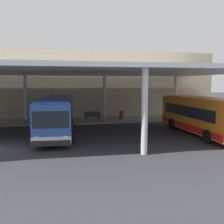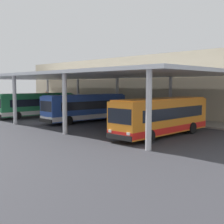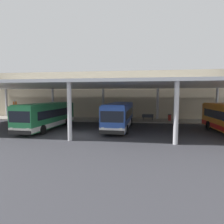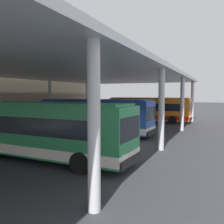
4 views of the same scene
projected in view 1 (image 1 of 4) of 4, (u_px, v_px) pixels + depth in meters
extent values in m
cube|color=gray|center=(24.00, 122.00, 27.70)|extent=(42.00, 4.50, 0.18)
cube|color=#C1B293|center=(27.00, 85.00, 30.43)|extent=(48.00, 1.60, 8.36)
cube|color=silver|center=(10.00, 71.00, 21.01)|extent=(40.00, 17.00, 0.30)
cylinder|color=silver|center=(26.00, 98.00, 29.13)|extent=(0.40, 0.40, 5.25)
cylinder|color=silver|center=(145.00, 112.00, 15.16)|extent=(0.40, 0.40, 5.25)
cylinder|color=silver|center=(104.00, 98.00, 30.80)|extent=(0.40, 0.40, 5.25)
cylinder|color=silver|center=(175.00, 97.00, 32.47)|extent=(0.40, 0.40, 5.25)
cube|color=#284CA8|center=(57.00, 115.00, 20.95)|extent=(2.89, 10.49, 2.70)
cube|color=silver|center=(57.00, 127.00, 21.06)|extent=(2.91, 10.51, 0.50)
cube|color=black|center=(57.00, 111.00, 21.07)|extent=(2.86, 8.62, 0.90)
cube|color=black|center=(51.00, 120.00, 15.85)|extent=(2.30, 0.21, 1.10)
cube|color=black|center=(51.00, 143.00, 15.93)|extent=(2.45, 0.25, 0.36)
cube|color=#2A50B0|center=(56.00, 98.00, 20.79)|extent=(2.68, 10.06, 0.12)
cube|color=yellow|center=(50.00, 107.00, 15.79)|extent=(1.75, 0.19, 0.28)
cube|color=white|center=(36.00, 138.00, 15.77)|extent=(0.28, 0.09, 0.20)
cube|color=white|center=(65.00, 137.00, 16.03)|extent=(0.28, 0.09, 0.20)
cylinder|color=black|center=(36.00, 138.00, 17.74)|extent=(0.32, 1.01, 1.00)
cylinder|color=black|center=(71.00, 137.00, 18.09)|extent=(0.32, 1.01, 1.00)
cylinder|color=black|center=(46.00, 124.00, 23.72)|extent=(0.32, 1.01, 1.00)
cylinder|color=black|center=(72.00, 124.00, 24.07)|extent=(0.32, 1.01, 1.00)
cube|color=orange|center=(200.00, 114.00, 21.46)|extent=(2.62, 10.43, 2.70)
cube|color=red|center=(200.00, 126.00, 21.58)|extent=(2.64, 10.45, 0.50)
cube|color=black|center=(199.00, 111.00, 21.58)|extent=(2.64, 8.56, 0.90)
cube|color=orange|center=(201.00, 98.00, 21.31)|extent=(2.42, 10.01, 0.12)
cylinder|color=black|center=(208.00, 137.00, 18.22)|extent=(0.29, 1.00, 1.00)
cylinder|color=black|center=(172.00, 124.00, 24.15)|extent=(0.29, 1.00, 1.00)
cylinder|color=black|center=(195.00, 123.00, 24.62)|extent=(0.29, 1.00, 1.00)
cube|color=#383D47|center=(93.00, 116.00, 29.01)|extent=(1.80, 0.44, 0.08)
cube|color=#383D47|center=(92.00, 114.00, 29.18)|extent=(1.80, 0.06, 0.44)
cube|color=#2D2D33|center=(86.00, 118.00, 28.91)|extent=(0.10, 0.36, 0.45)
cube|color=#2D2D33|center=(99.00, 118.00, 29.16)|extent=(0.10, 0.36, 0.45)
cylinder|color=maroon|center=(121.00, 115.00, 29.44)|extent=(0.48, 0.48, 0.90)
cylinder|color=black|center=(121.00, 111.00, 29.39)|extent=(0.52, 0.52, 0.08)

